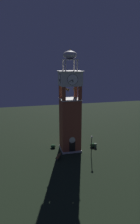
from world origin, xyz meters
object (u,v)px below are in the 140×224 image
Objects in this scene: clock_tower at (70,112)px; lamp_post at (92,143)px; trash_bin at (95,145)px; park_bench at (59,156)px.

clock_tower is 6.66m from lamp_post.
lamp_post is at bearing -120.53° from trash_bin.
lamp_post is 4.81× the size of trash_bin.
clock_tower is 11.21× the size of park_bench.
clock_tower is 8.04m from park_bench.
clock_tower is at bearing 126.78° from lamp_post.
lamp_post reaches higher than trash_bin.
clock_tower is at bearing 49.11° from park_bench.
clock_tower reaches higher than park_bench.
lamp_post is at bearing -53.22° from clock_tower.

